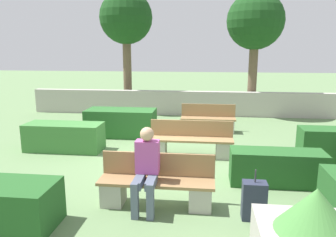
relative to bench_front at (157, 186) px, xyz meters
The scene contains 13 objects.
ground_plane 2.27m from the bench_front, 94.83° to the left, with size 60.00×60.00×0.00m, color #607F51.
perimeter_wall 7.70m from the bench_front, 91.41° to the left, with size 12.00×0.30×0.95m.
bench_front is the anchor object (origin of this frame).
bench_left_side 2.68m from the bench_front, 80.51° to the left, with size 2.03×0.48×0.85m.
bench_right_side 5.19m from the bench_front, 80.48° to the left, with size 1.71×0.49×0.85m.
person_seated_man 0.46m from the bench_front, 136.17° to the right, with size 0.38×0.63×1.35m.
hedge_block_near_left 2.46m from the bench_front, 28.00° to the left, with size 1.77×0.62×0.66m.
hedge_block_mid_right 4.64m from the bench_front, 111.95° to the left, with size 2.04×0.89×0.80m.
hedge_block_far_left 3.92m from the bench_front, 135.91° to the left, with size 1.95×0.74×0.71m.
hedge_block_far_right 4.42m from the bench_front, 37.01° to the left, with size 1.10×0.65×0.77m.
suitcase 1.57m from the bench_front, 10.18° to the right, with size 0.36×0.24×0.80m.
tree_leftmost 9.53m from the bench_front, 106.55° to the left, with size 2.16×2.16×4.90m.
tree_center_left 9.07m from the bench_front, 72.48° to the left, with size 2.16×2.16×4.68m.
Camera 1 is at (0.98, -7.26, 2.57)m, focal length 35.00 mm.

